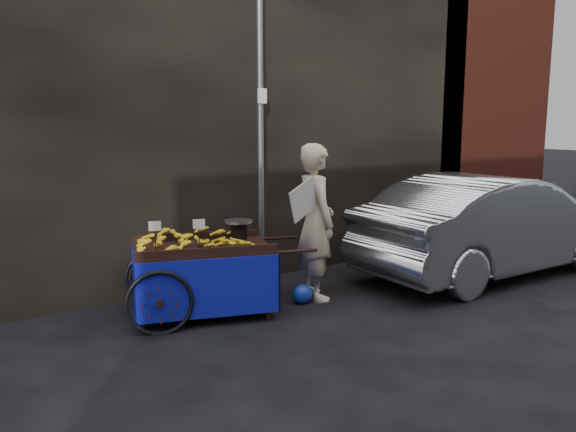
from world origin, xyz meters
TOP-DOWN VIEW (x-y plane):
  - ground at (0.00, 0.00)m, footprint 80.00×80.00m
  - building_wall at (0.39, 2.60)m, footprint 13.50×2.00m
  - street_pole at (0.30, 1.30)m, footprint 0.12×0.10m
  - banana_cart at (-0.85, 0.73)m, footprint 2.19×1.48m
  - vendor at (0.56, 0.49)m, footprint 0.89×0.76m
  - plastic_bag at (0.30, 0.39)m, footprint 0.25×0.20m
  - parked_car at (3.25, 0.00)m, footprint 4.21×1.56m

SIDE VIEW (x-z plane):
  - ground at x=0.00m, z-range 0.00..0.00m
  - plastic_bag at x=0.30m, z-range 0.00..0.22m
  - banana_cart at x=-0.85m, z-range 0.13..1.22m
  - parked_car at x=3.25m, z-range 0.00..1.38m
  - vendor at x=0.56m, z-range 0.00..1.85m
  - street_pole at x=0.30m, z-range 0.01..4.01m
  - building_wall at x=0.39m, z-range 0.00..5.00m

